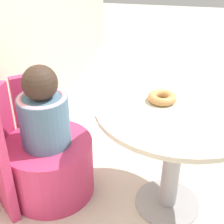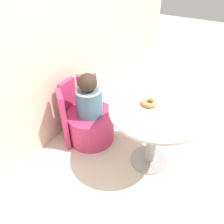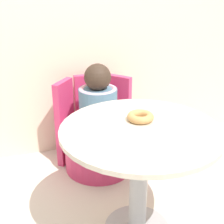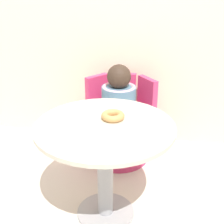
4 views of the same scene
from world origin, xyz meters
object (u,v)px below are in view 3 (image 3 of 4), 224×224
(child_figure, at_px, (98,100))
(donut, at_px, (140,117))
(tub_chair, at_px, (99,147))
(round_table, at_px, (140,154))

(child_figure, height_order, donut, child_figure)
(child_figure, bearing_deg, donut, -85.04)
(tub_chair, height_order, donut, donut)
(round_table, relative_size, donut, 5.83)
(tub_chair, distance_m, donut, 0.81)
(tub_chair, bearing_deg, round_table, -88.39)
(donut, bearing_deg, child_figure, 94.96)
(tub_chair, xyz_separation_m, donut, (0.05, -0.63, 0.51))
(child_figure, bearing_deg, round_table, -88.39)
(tub_chair, bearing_deg, donut, -85.04)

